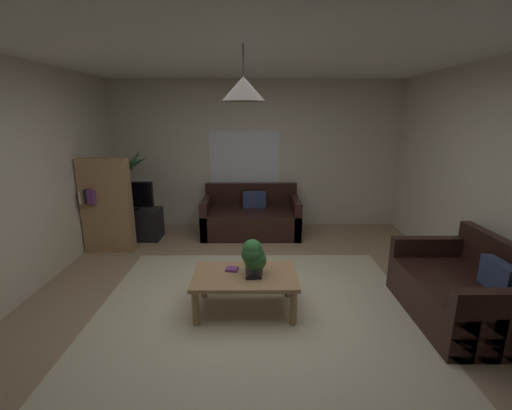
% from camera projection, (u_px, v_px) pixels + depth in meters
% --- Properties ---
extents(floor, '(5.13, 5.73, 0.02)m').
position_uv_depth(floor, '(256.00, 307.00, 3.70)').
color(floor, '#9E8466').
rests_on(floor, ground).
extents(rug, '(3.34, 3.15, 0.01)m').
position_uv_depth(rug, '(256.00, 316.00, 3.50)').
color(rug, beige).
rests_on(rug, ground).
extents(wall_back, '(5.25, 0.06, 2.60)m').
position_uv_depth(wall_back, '(255.00, 155.00, 6.17)').
color(wall_back, beige).
rests_on(wall_back, ground).
extents(ceiling, '(5.13, 5.73, 0.02)m').
position_uv_depth(ceiling, '(256.00, 44.00, 3.03)').
color(ceiling, white).
extents(window_pane, '(1.24, 0.01, 0.93)m').
position_uv_depth(window_pane, '(244.00, 157.00, 6.15)').
color(window_pane, white).
extents(couch_under_window, '(1.63, 0.90, 0.82)m').
position_uv_depth(couch_under_window, '(251.00, 218.00, 5.91)').
color(couch_under_window, black).
rests_on(couch_under_window, ground).
extents(couch_right_side, '(0.90, 1.35, 0.82)m').
position_uv_depth(couch_right_side, '(463.00, 294.00, 3.41)').
color(couch_right_side, black).
rests_on(couch_right_side, ground).
extents(coffee_table, '(1.07, 0.66, 0.41)m').
position_uv_depth(coffee_table, '(245.00, 280.00, 3.55)').
color(coffee_table, '#A87F56').
rests_on(coffee_table, ground).
extents(book_on_table_0, '(0.14, 0.12, 0.03)m').
position_uv_depth(book_on_table_0, '(232.00, 269.00, 3.62)').
color(book_on_table_0, '#72387F').
rests_on(book_on_table_0, coffee_table).
extents(remote_on_table_0, '(0.16, 0.07, 0.02)m').
position_uv_depth(remote_on_table_0, '(253.00, 278.00, 3.43)').
color(remote_on_table_0, black).
rests_on(remote_on_table_0, coffee_table).
extents(potted_plant_on_table, '(0.26, 0.24, 0.38)m').
position_uv_depth(potted_plant_on_table, '(254.00, 256.00, 3.48)').
color(potted_plant_on_table, '#4C4C51').
rests_on(potted_plant_on_table, coffee_table).
extents(tv_stand, '(0.90, 0.44, 0.50)m').
position_uv_depth(tv_stand, '(133.00, 224.00, 5.67)').
color(tv_stand, black).
rests_on(tv_stand, ground).
extents(tv, '(0.74, 0.16, 0.46)m').
position_uv_depth(tv, '(130.00, 196.00, 5.52)').
color(tv, black).
rests_on(tv, tv_stand).
extents(potted_palm_corner, '(0.73, 0.77, 1.45)m').
position_uv_depth(potted_palm_corner, '(131.00, 197.00, 5.99)').
color(potted_palm_corner, '#4C4C51').
rests_on(potted_palm_corner, ground).
extents(bookshelf_corner, '(0.70, 0.31, 1.40)m').
position_uv_depth(bookshelf_corner, '(106.00, 205.00, 5.06)').
color(bookshelf_corner, '#A87F56').
rests_on(bookshelf_corner, ground).
extents(pendant_lamp, '(0.40, 0.40, 0.48)m').
position_uv_depth(pendant_lamp, '(243.00, 89.00, 3.07)').
color(pendant_lamp, black).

